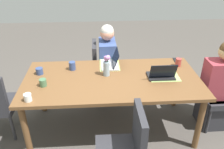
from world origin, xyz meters
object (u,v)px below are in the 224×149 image
object	(u,v)px
person_far_left_near	(107,67)
phone_black	(176,60)
coffee_mug_centre_left	(43,83)
chair_head_right_left_mid	(219,89)
dining_table	(112,83)
person_head_right_left_mid	(217,91)
chair_near_right_near	(126,146)
laptop_far_left_near	(111,63)
coffee_mug_centre_right	(28,97)
chair_far_left_near	(102,67)
flower_vase	(107,64)
coffee_mug_near_right	(178,62)
coffee_mug_far_left	(39,71)
coffee_mug_near_left	(72,66)
laptop_head_right_left_mid	(161,75)

from	to	relation	value
person_far_left_near	phone_black	distance (m)	1.02
coffee_mug_centre_left	person_far_left_near	bearing A→B (deg)	47.92
chair_head_right_left_mid	dining_table	bearing A→B (deg)	-177.54
chair_head_right_left_mid	coffee_mug_centre_left	xyz separation A→B (m)	(-2.21, -0.18, 0.30)
person_head_right_left_mid	chair_near_right_near	world-z (taller)	person_head_right_left_mid
laptop_far_left_near	chair_head_right_left_mid	bearing A→B (deg)	-11.03
person_far_left_near	coffee_mug_centre_right	bearing A→B (deg)	-127.42
chair_far_left_near	flower_vase	xyz separation A→B (m)	(0.03, -0.71, 0.41)
phone_black	coffee_mug_near_right	bearing A→B (deg)	170.97
coffee_mug_near_right	coffee_mug_centre_right	xyz separation A→B (m)	(-1.79, -0.67, -0.01)
dining_table	flower_vase	size ratio (longest dim) A/B	7.81
phone_black	chair_head_right_left_mid	bearing A→B (deg)	-125.22
coffee_mug_near_right	coffee_mug_far_left	xyz separation A→B (m)	(-1.78, -0.10, -0.01)
person_head_right_left_mid	coffee_mug_near_left	world-z (taller)	person_head_right_left_mid
coffee_mug_centre_left	phone_black	distance (m)	1.80
person_far_left_near	chair_near_right_near	distance (m)	1.58
chair_near_right_near	coffee_mug_near_right	xyz separation A→B (m)	(0.81, 1.11, 0.31)
chair_near_right_near	coffee_mug_centre_right	world-z (taller)	chair_near_right_near
flower_vase	coffee_mug_centre_left	world-z (taller)	flower_vase
dining_table	chair_far_left_near	world-z (taller)	chair_far_left_near
chair_far_left_near	chair_near_right_near	world-z (taller)	same
chair_far_left_near	chair_head_right_left_mid	xyz separation A→B (m)	(1.51, -0.73, 0.00)
dining_table	laptop_far_left_near	distance (m)	0.35
person_far_left_near	chair_near_right_near	size ratio (longest dim) A/B	1.33
chair_near_right_near	laptop_far_left_near	size ratio (longest dim) A/B	2.81
laptop_far_left_near	coffee_mug_centre_right	size ratio (longest dim) A/B	3.97
chair_head_right_left_mid	coffee_mug_centre_right	size ratio (longest dim) A/B	11.16
person_head_right_left_mid	chair_far_left_near	bearing A→B (deg)	150.84
person_far_left_near	flower_vase	size ratio (longest dim) A/B	4.40
laptop_head_right_left_mid	coffee_mug_near_left	bearing A→B (deg)	165.17
laptop_head_right_left_mid	coffee_mug_near_left	xyz separation A→B (m)	(-1.09, 0.29, 0.01)
laptop_head_right_left_mid	flower_vase	bearing A→B (deg)	170.59
chair_near_right_near	coffee_mug_near_right	size ratio (longest dim) A/B	8.50
person_head_right_left_mid	coffee_mug_centre_left	xyz separation A→B (m)	(-2.15, -0.11, 0.28)
coffee_mug_centre_left	flower_vase	bearing A→B (deg)	15.35
phone_black	dining_table	bearing A→B (deg)	116.78
dining_table	laptop_head_right_left_mid	xyz separation A→B (m)	(0.59, -0.03, 0.12)
chair_head_right_left_mid	person_head_right_left_mid	size ratio (longest dim) A/B	0.75
coffee_mug_near_left	laptop_head_right_left_mid	bearing A→B (deg)	-14.83
person_far_left_near	coffee_mug_centre_left	world-z (taller)	person_far_left_near
coffee_mug_centre_right	coffee_mug_centre_left	bearing A→B (deg)	70.60
dining_table	phone_black	xyz separation A→B (m)	(0.93, 0.43, 0.08)
person_far_left_near	coffee_mug_centre_right	world-z (taller)	person_far_left_near
phone_black	coffee_mug_centre_left	bearing A→B (deg)	109.69
laptop_far_left_near	coffee_mug_near_left	size ratio (longest dim) A/B	3.00
person_far_left_near	chair_head_right_left_mid	bearing A→B (deg)	-25.16
laptop_head_right_left_mid	person_far_left_near	bearing A→B (deg)	128.78
person_far_left_near	coffee_mug_near_left	xyz separation A→B (m)	(-0.47, -0.48, 0.29)
flower_vase	laptop_far_left_near	world-z (taller)	flower_vase
flower_vase	laptop_head_right_left_mid	size ratio (longest dim) A/B	0.85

